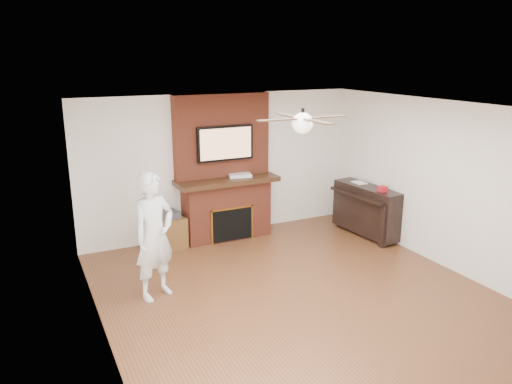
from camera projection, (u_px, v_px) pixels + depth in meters
name	position (u px, v px, depth m)	size (l,w,h in m)	color
room_shell	(300.00, 207.00, 6.38)	(5.36, 5.86, 2.86)	#522D18
fireplace	(225.00, 182.00, 8.65)	(1.78, 0.64, 2.50)	brown
tv	(225.00, 143.00, 8.43)	(1.00, 0.08, 0.60)	black
ceiling_fan	(303.00, 122.00, 6.09)	(1.21, 1.21, 0.31)	black
person	(154.00, 236.00, 6.48)	(0.63, 0.42, 1.71)	silver
side_table	(166.00, 231.00, 8.32)	(0.65, 0.65, 0.62)	#553518
piano	(367.00, 209.00, 8.84)	(0.64, 1.41, 0.99)	black
cable_box	(240.00, 175.00, 8.64)	(0.39, 0.22, 0.06)	silver
candle_orange	(219.00, 238.00, 8.65)	(0.06, 0.06, 0.10)	red
candle_cream	(239.00, 235.00, 8.80)	(0.08, 0.08, 0.12)	beige
candle_blue	(237.00, 237.00, 8.74)	(0.06, 0.06, 0.09)	teal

